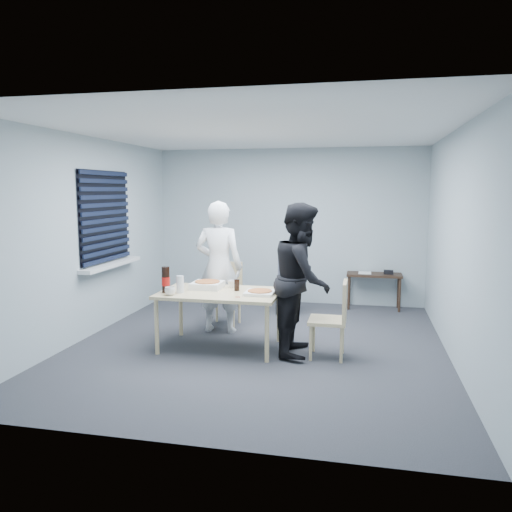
% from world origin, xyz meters
% --- Properties ---
extents(room, '(5.00, 5.00, 5.00)m').
position_xyz_m(room, '(-2.20, 0.40, 1.44)').
color(room, '#2C2D32').
rests_on(room, ground).
extents(dining_table, '(1.43, 0.91, 0.70)m').
position_xyz_m(dining_table, '(-0.43, -0.18, 0.64)').
color(dining_table, beige).
rests_on(dining_table, ground).
extents(chair_far, '(0.42, 0.42, 0.89)m').
position_xyz_m(chair_far, '(-0.65, 0.89, 0.51)').
color(chair_far, beige).
rests_on(chair_far, ground).
extents(chair_right, '(0.42, 0.42, 0.89)m').
position_xyz_m(chair_right, '(0.95, -0.26, 0.51)').
color(chair_right, beige).
rests_on(chair_right, ground).
extents(person_white, '(0.65, 0.42, 1.77)m').
position_xyz_m(person_white, '(-0.64, 0.51, 0.89)').
color(person_white, white).
rests_on(person_white, ground).
extents(person_black, '(0.47, 0.86, 1.77)m').
position_xyz_m(person_black, '(0.56, -0.15, 0.89)').
color(person_black, black).
rests_on(person_black, ground).
extents(side_table, '(0.87, 0.38, 0.58)m').
position_xyz_m(side_table, '(1.43, 2.28, 0.50)').
color(side_table, '#372319').
rests_on(side_table, ground).
extents(stool, '(0.38, 0.38, 0.53)m').
position_xyz_m(stool, '(0.12, 1.67, 0.42)').
color(stool, black).
rests_on(stool, ground).
extents(backpack, '(0.29, 0.21, 0.41)m').
position_xyz_m(backpack, '(0.12, 1.66, 0.72)').
color(backpack, slate).
rests_on(backpack, stool).
extents(pizza_box_a, '(0.37, 0.37, 0.09)m').
position_xyz_m(pizza_box_a, '(-0.64, -0.01, 0.74)').
color(pizza_box_a, white).
rests_on(pizza_box_a, dining_table).
extents(pizza_box_b, '(0.34, 0.34, 0.05)m').
position_xyz_m(pizza_box_b, '(0.07, -0.23, 0.72)').
color(pizza_box_b, white).
rests_on(pizza_box_b, dining_table).
extents(mug_a, '(0.17, 0.17, 0.10)m').
position_xyz_m(mug_a, '(-0.94, -0.50, 0.74)').
color(mug_a, white).
rests_on(mug_a, dining_table).
extents(mug_b, '(0.10, 0.10, 0.09)m').
position_xyz_m(mug_b, '(-0.36, 0.09, 0.74)').
color(mug_b, white).
rests_on(mug_b, dining_table).
extents(cola_glass, '(0.08, 0.08, 0.14)m').
position_xyz_m(cola_glass, '(-0.24, -0.08, 0.77)').
color(cola_glass, black).
rests_on(cola_glass, dining_table).
extents(soda_bottle, '(0.10, 0.10, 0.31)m').
position_xyz_m(soda_bottle, '(-1.04, -0.36, 0.85)').
color(soda_bottle, black).
rests_on(soda_bottle, dining_table).
extents(plastic_cups, '(0.09, 0.09, 0.20)m').
position_xyz_m(plastic_cups, '(-0.87, -0.34, 0.80)').
color(plastic_cups, silver).
rests_on(plastic_cups, dining_table).
extents(rubber_band, '(0.07, 0.07, 0.00)m').
position_xyz_m(rubber_band, '(-0.14, -0.44, 0.70)').
color(rubber_band, red).
rests_on(rubber_band, dining_table).
extents(papers, '(0.23, 0.29, 0.00)m').
position_xyz_m(papers, '(1.28, 2.31, 0.58)').
color(papers, white).
rests_on(papers, side_table).
extents(black_box, '(0.17, 0.14, 0.06)m').
position_xyz_m(black_box, '(1.65, 2.28, 0.61)').
color(black_box, black).
rests_on(black_box, side_table).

